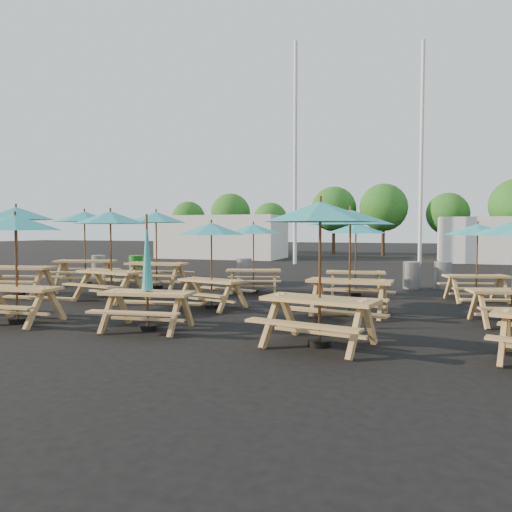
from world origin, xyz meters
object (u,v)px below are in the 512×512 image
(picnic_unit_14, at_px, (478,235))
(waste_bin_4, at_px, (443,275))
(picnic_unit_1, at_px, (16,220))
(picnic_unit_3, at_px, (15,230))
(waste_bin_1, at_px, (136,266))
(waste_bin_3, at_px, (411,275))
(picnic_unit_8, at_px, (253,234))
(picnic_unit_9, at_px, (320,222))
(waste_bin_0, at_px, (98,266))
(picnic_unit_4, at_px, (111,224))
(waste_bin_2, at_px, (244,270))
(picnic_unit_7, at_px, (211,235))
(picnic_unit_6, at_px, (147,283))
(picnic_unit_5, at_px, (156,223))
(picnic_unit_11, at_px, (356,233))
(picnic_unit_2, at_px, (85,222))
(picnic_unit_10, at_px, (350,224))

(picnic_unit_14, xyz_separation_m, waste_bin_4, (-0.75, 2.75, -1.33))
(picnic_unit_1, bearing_deg, picnic_unit_3, -57.41)
(waste_bin_1, height_order, waste_bin_3, same)
(picnic_unit_3, distance_m, picnic_unit_8, 6.80)
(picnic_unit_9, xyz_separation_m, waste_bin_0, (-10.75, 8.86, -1.59))
(picnic_unit_4, xyz_separation_m, waste_bin_0, (-4.48, 5.53, -1.61))
(picnic_unit_3, bearing_deg, picnic_unit_8, 60.78)
(waste_bin_0, distance_m, waste_bin_2, 6.23)
(waste_bin_3, bearing_deg, picnic_unit_4, -144.10)
(picnic_unit_9, relative_size, waste_bin_1, 2.74)
(picnic_unit_9, bearing_deg, picnic_unit_7, 148.57)
(picnic_unit_1, xyz_separation_m, waste_bin_4, (11.41, 5.91, -1.74))
(waste_bin_1, bearing_deg, waste_bin_3, -2.71)
(picnic_unit_6, distance_m, waste_bin_0, 11.38)
(waste_bin_0, xyz_separation_m, waste_bin_3, (11.95, -0.13, 0.00))
(picnic_unit_5, height_order, waste_bin_3, picnic_unit_5)
(picnic_unit_14, xyz_separation_m, waste_bin_3, (-1.69, 2.39, -1.33))
(picnic_unit_11, relative_size, waste_bin_3, 2.43)
(picnic_unit_1, relative_size, picnic_unit_5, 1.03)
(picnic_unit_9, bearing_deg, picnic_unit_4, 163.67)
(picnic_unit_9, distance_m, picnic_unit_11, 6.41)
(waste_bin_0, distance_m, waste_bin_3, 11.95)
(waste_bin_2, bearing_deg, picnic_unit_2, -152.12)
(picnic_unit_11, distance_m, waste_bin_0, 10.85)
(picnic_unit_14, distance_m, waste_bin_2, 7.93)
(picnic_unit_14, relative_size, waste_bin_0, 2.39)
(picnic_unit_6, bearing_deg, waste_bin_2, 91.61)
(picnic_unit_4, relative_size, waste_bin_0, 2.78)
(picnic_unit_3, relative_size, waste_bin_2, 2.55)
(picnic_unit_9, relative_size, waste_bin_2, 2.74)
(picnic_unit_14, relative_size, waste_bin_3, 2.39)
(picnic_unit_11, distance_m, waste_bin_3, 3.07)
(picnic_unit_11, bearing_deg, picnic_unit_5, 173.40)
(picnic_unit_4, height_order, picnic_unit_10, picnic_unit_4)
(picnic_unit_3, xyz_separation_m, picnic_unit_8, (2.92, 6.14, -0.11))
(picnic_unit_3, height_order, waste_bin_1, picnic_unit_3)
(picnic_unit_3, distance_m, picnic_unit_7, 4.22)
(picnic_unit_1, height_order, waste_bin_2, picnic_unit_1)
(waste_bin_0, height_order, waste_bin_2, same)
(picnic_unit_3, relative_size, waste_bin_3, 2.55)
(picnic_unit_9, distance_m, waste_bin_4, 9.47)
(picnic_unit_2, relative_size, picnic_unit_7, 1.23)
(picnic_unit_8, distance_m, waste_bin_1, 6.87)
(picnic_unit_3, xyz_separation_m, picnic_unit_11, (5.91, 6.39, -0.09))
(picnic_unit_14, bearing_deg, waste_bin_3, 109.33)
(picnic_unit_1, bearing_deg, waste_bin_1, 78.34)
(waste_bin_1, bearing_deg, picnic_unit_5, -48.62)
(picnic_unit_10, bearing_deg, picnic_unit_6, -136.90)
(picnic_unit_4, relative_size, picnic_unit_7, 1.15)
(picnic_unit_8, distance_m, waste_bin_0, 8.08)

